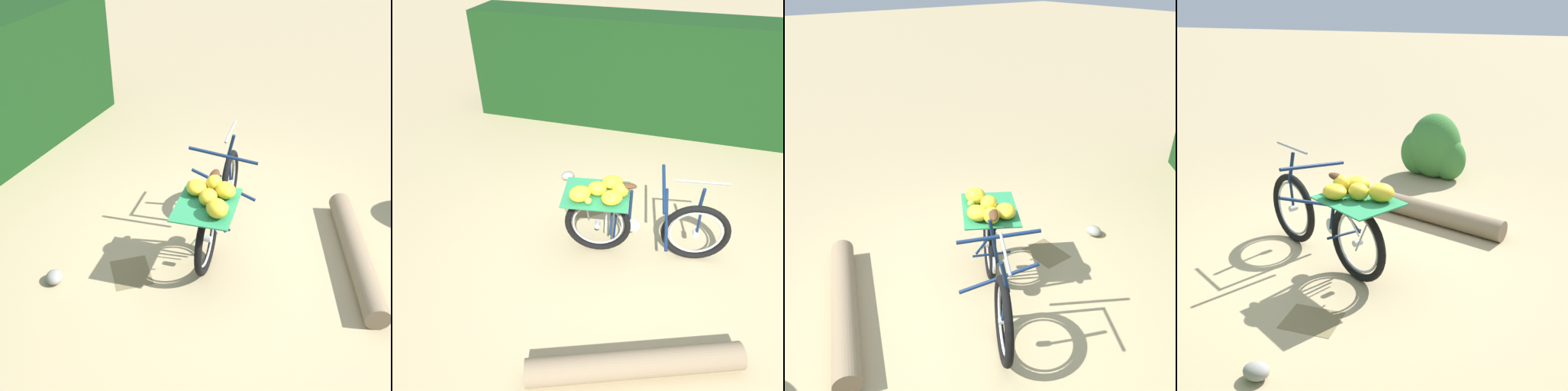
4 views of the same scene
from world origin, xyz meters
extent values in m
plane|color=tan|center=(0.00, 0.00, 0.00)|extent=(60.00, 60.00, 0.00)
cube|color=#143814|center=(-1.91, -2.90, 0.90)|extent=(5.25, 4.61, 1.80)
torus|color=black|center=(-0.64, 0.21, 0.36)|extent=(0.66, 0.44, 0.73)
torus|color=#B7B7BC|center=(-0.64, 0.21, 0.36)|extent=(0.50, 0.31, 0.57)
cylinder|color=#B7B7BC|center=(-0.64, 0.21, 0.36)|extent=(0.09, 0.10, 0.06)
torus|color=black|center=(0.26, -0.33, 0.36)|extent=(0.66, 0.44, 0.73)
torus|color=#B7B7BC|center=(0.26, -0.33, 0.36)|extent=(0.50, 0.31, 0.57)
cylinder|color=#B7B7BC|center=(0.26, -0.33, 0.36)|extent=(0.09, 0.10, 0.06)
cylinder|color=#0F2347|center=(-0.36, 0.04, 0.53)|extent=(0.39, 0.62, 0.30)
cylinder|color=#0F2347|center=(-0.30, 0.01, 0.92)|extent=(0.40, 0.63, 0.11)
cylinder|color=#0F2347|center=(-0.03, -0.16, 0.64)|extent=(0.09, 0.11, 0.49)
cylinder|color=#0F2347|center=(0.10, -0.24, 0.38)|extent=(0.22, 0.34, 0.05)
cylinder|color=#0F2347|center=(0.13, -0.26, 0.59)|extent=(0.19, 0.29, 0.47)
cylinder|color=#0F2347|center=(-0.64, 0.22, 0.52)|extent=(0.05, 0.06, 0.30)
cylinder|color=#0F2347|center=(-0.63, 0.21, 0.81)|extent=(0.08, 0.10, 0.30)
cylinder|color=gray|center=(-0.60, 0.19, 1.02)|extent=(0.46, 0.29, 0.02)
ellipsoid|color=#4C2D19|center=(0.02, -0.19, 0.91)|extent=(0.23, 0.19, 0.06)
cylinder|color=#B7B7BC|center=(-0.06, -0.14, 0.40)|extent=(0.15, 0.10, 0.16)
cylinder|color=#B7B7BC|center=(0.18, -0.28, 0.56)|extent=(0.12, 0.18, 0.39)
cylinder|color=#B7B7BC|center=(0.36, -0.39, 0.56)|extent=(0.14, 0.22, 0.39)
cube|color=brown|center=(0.28, -0.34, 0.76)|extent=(0.74, 0.69, 0.02)
cube|color=#287F4C|center=(0.28, -0.34, 0.78)|extent=(0.86, 0.81, 0.01)
ellipsoid|color=gold|center=(0.07, -0.21, 0.86)|extent=(0.23, 0.23, 0.16)
ellipsoid|color=gold|center=(0.28, -0.33, 0.85)|extent=(0.26, 0.25, 0.15)
ellipsoid|color=gold|center=(0.08, -0.38, 0.85)|extent=(0.28, 0.26, 0.13)
ellipsoid|color=gold|center=(0.20, -0.14, 0.85)|extent=(0.22, 0.19, 0.14)
ellipsoid|color=gold|center=(0.47, -0.31, 0.86)|extent=(0.23, 0.19, 0.16)
sphere|color=#8CAD38|center=(0.42, -0.22, 0.82)|extent=(0.08, 0.08, 0.08)
cylinder|color=#7F6B51|center=(0.59, 1.13, 0.12)|extent=(1.79, 0.80, 0.23)
ellipsoid|color=gray|center=(0.05, -1.79, 0.06)|extent=(0.19, 0.16, 0.12)
cube|color=olive|center=(0.13, -1.06, 0.00)|extent=(0.44, 0.36, 0.01)
camera|label=1|loc=(4.04, -1.54, 3.50)|focal=48.35mm
camera|label=2|loc=(1.65, 2.57, 3.16)|focal=35.78mm
camera|label=3|loc=(-2.43, 1.77, 2.87)|focal=37.16mm
camera|label=4|loc=(1.68, -4.26, 2.44)|focal=48.06mm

